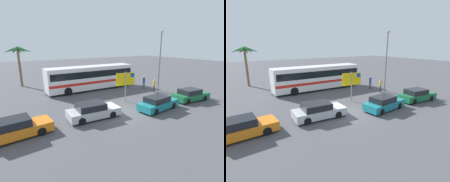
# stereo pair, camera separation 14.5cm
# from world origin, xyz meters

# --- Properties ---
(ground) EXTENTS (120.00, 120.00, 0.00)m
(ground) POSITION_xyz_m (0.00, 0.00, 0.00)
(ground) COLOR #4C4C51
(bus_front_coach) EXTENTS (11.86, 2.48, 3.17)m
(bus_front_coach) POSITION_xyz_m (1.40, 9.20, 1.78)
(bus_front_coach) COLOR white
(bus_front_coach) RESTS_ON ground
(ferry_sign) EXTENTS (2.19, 0.35, 3.20)m
(ferry_sign) POSITION_xyz_m (2.17, 2.51, 2.33)
(ferry_sign) COLOR gray
(ferry_sign) RESTS_ON ground
(car_green) EXTENTS (4.27, 2.07, 1.32)m
(car_green) POSITION_xyz_m (8.30, -1.07, 0.63)
(car_green) COLOR #196638
(car_green) RESTS_ON ground
(car_silver) EXTENTS (4.43, 2.09, 1.32)m
(car_silver) POSITION_xyz_m (-2.80, 0.41, 0.64)
(car_silver) COLOR #B7BABF
(car_silver) RESTS_ON ground
(car_teal) EXTENTS (4.36, 2.07, 1.32)m
(car_teal) POSITION_xyz_m (3.25, -1.11, 0.63)
(car_teal) COLOR #19757F
(car_teal) RESTS_ON ground
(car_orange) EXTENTS (4.66, 2.05, 1.32)m
(car_orange) POSITION_xyz_m (-8.60, 0.23, 0.64)
(car_orange) COLOR orange
(car_orange) RESTS_ON ground
(pedestrian_crossing_lot) EXTENTS (0.32, 0.32, 1.63)m
(pedestrian_crossing_lot) POSITION_xyz_m (7.62, 3.70, 0.96)
(pedestrian_crossing_lot) COLOR #2D2D33
(pedestrian_crossing_lot) RESTS_ON ground
(pedestrian_near_sign) EXTENTS (0.32, 0.32, 1.75)m
(pedestrian_near_sign) POSITION_xyz_m (7.81, 5.83, 1.03)
(pedestrian_near_sign) COLOR #4C4C51
(pedestrian_near_sign) RESTS_ON ground
(lamp_post_left_side) EXTENTS (0.56, 0.20, 7.52)m
(lamp_post_left_side) POSITION_xyz_m (8.37, 3.71, 4.09)
(lamp_post_left_side) COLOR slate
(lamp_post_left_side) RESTS_ON ground
(palm_tree_seaside) EXTENTS (3.77, 3.53, 5.70)m
(palm_tree_seaside) POSITION_xyz_m (-6.36, 16.35, 4.66)
(palm_tree_seaside) COLOR brown
(palm_tree_seaside) RESTS_ON ground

